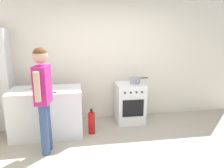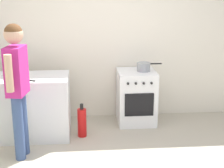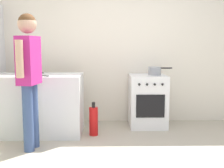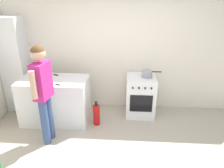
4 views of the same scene
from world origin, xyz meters
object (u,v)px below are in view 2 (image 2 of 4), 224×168
at_px(knife_chef, 19,72).
at_px(knife_utility, 4,75).
at_px(pot, 144,67).
at_px(oven_left, 136,97).
at_px(person, 17,79).
at_px(fire_extinguisher, 82,122).
at_px(knife_paring, 30,80).

distance_m(knife_chef, knife_utility, 0.25).
bearing_deg(pot, oven_left, 176.64).
relative_size(knife_utility, person, 0.14).
relative_size(oven_left, person, 0.50).
distance_m(knife_utility, fire_extinguisher, 1.30).
distance_m(pot, knife_paring, 1.77).
height_order(person, fire_extinguisher, person).
distance_m(pot, knife_chef, 1.90).
relative_size(oven_left, knife_paring, 4.33).
relative_size(knife_chef, knife_paring, 1.54).
xyz_separation_m(oven_left, knife_chef, (-1.79, -0.13, 0.48)).
xyz_separation_m(oven_left, pot, (0.11, -0.01, 0.49)).
bearing_deg(pot, knife_paring, -160.12).
distance_m(oven_left, knife_paring, 1.74).
bearing_deg(knife_paring, knife_utility, 143.56).
bearing_deg(person, fire_extinguisher, 35.37).
bearing_deg(oven_left, knife_chef, -175.88).
bearing_deg(oven_left, fire_extinguisher, -151.22).
height_order(knife_chef, knife_utility, same).
distance_m(knife_utility, knife_paring, 0.50).
relative_size(pot, knife_chef, 1.29).
relative_size(knife_paring, fire_extinguisher, 0.39).
bearing_deg(person, oven_left, 32.00).
bearing_deg(knife_paring, fire_extinguisher, 10.71).
distance_m(person, fire_extinguisher, 1.26).
xyz_separation_m(pot, person, (-1.75, -1.02, 0.12)).
bearing_deg(knife_chef, pot, 3.70).
xyz_separation_m(oven_left, knife_paring, (-1.56, -0.61, 0.48)).
xyz_separation_m(pot, knife_utility, (-2.07, -0.30, -0.01)).
relative_size(pot, person, 0.23).
xyz_separation_m(oven_left, fire_extinguisher, (-0.87, -0.48, -0.21)).
distance_m(knife_paring, person, 0.45).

